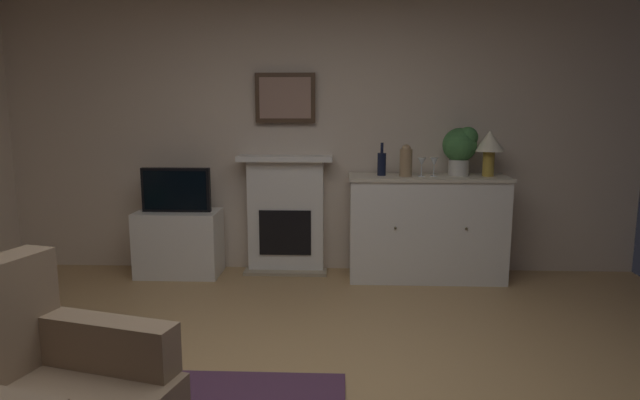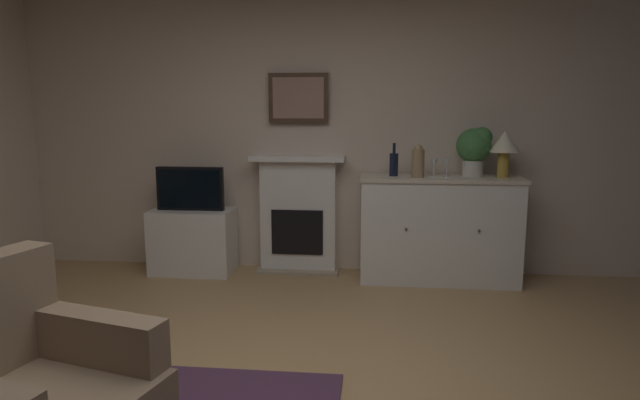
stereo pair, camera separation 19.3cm
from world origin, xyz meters
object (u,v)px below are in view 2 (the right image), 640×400
object	(u,v)px
framed_picture	(298,98)
tv_cabinet	(193,241)
sideboard_cabinet	(439,229)
potted_plant_small	(475,147)
wine_bottle	(394,164)
tv_set	(190,189)
wine_glass_left	(434,163)
wine_glass_center	(447,163)
table_lamp	(504,145)
fireplace_unit	(298,214)
vase_decorative	(418,161)

from	to	relation	value
framed_picture	tv_cabinet	distance (m)	1.65
sideboard_cabinet	potted_plant_small	size ratio (longest dim) A/B	3.25
wine_bottle	potted_plant_small	size ratio (longest dim) A/B	0.67
tv_set	potted_plant_small	xyz separation A→B (m)	(2.54, 0.05, 0.40)
tv_cabinet	framed_picture	bearing A→B (deg)	12.01
wine_glass_left	wine_glass_center	world-z (taller)	same
table_lamp	sideboard_cabinet	bearing A→B (deg)	-180.00
framed_picture	sideboard_cabinet	bearing A→B (deg)	-9.83
fireplace_unit	tv_set	bearing A→B (deg)	-169.23
fireplace_unit	potted_plant_small	size ratio (longest dim) A/B	2.56
sideboard_cabinet	table_lamp	world-z (taller)	table_lamp
sideboard_cabinet	wine_bottle	bearing A→B (deg)	178.02
framed_picture	tv_cabinet	size ratio (longest dim) A/B	0.73
fireplace_unit	wine_bottle	xyz separation A→B (m)	(0.87, -0.16, 0.50)
wine_glass_center	tv_cabinet	distance (m)	2.42
wine_glass_center	sideboard_cabinet	bearing A→B (deg)	139.14
wine_bottle	potted_plant_small	world-z (taller)	potted_plant_small
potted_plant_small	wine_glass_center	bearing A→B (deg)	-161.40
wine_bottle	tv_cabinet	world-z (taller)	wine_bottle
fireplace_unit	tv_set	xyz separation A→B (m)	(-0.98, -0.19, 0.25)
framed_picture	tv_cabinet	world-z (taller)	framed_picture
potted_plant_small	tv_set	bearing A→B (deg)	-178.79
framed_picture	vase_decorative	distance (m)	1.24
fireplace_unit	tv_cabinet	bearing A→B (deg)	-170.55
wine_bottle	vase_decorative	xyz separation A→B (m)	(0.21, -0.06, 0.03)
sideboard_cabinet	tv_cabinet	bearing A→B (deg)	179.62
wine_bottle	wine_glass_center	xyz separation A→B (m)	(0.45, -0.05, 0.01)
fireplace_unit	vase_decorative	size ratio (longest dim) A/B	3.91
wine_glass_center	vase_decorative	size ratio (longest dim) A/B	0.59
wine_glass_left	sideboard_cabinet	bearing A→B (deg)	35.80
vase_decorative	framed_picture	bearing A→B (deg)	165.83
wine_bottle	wine_glass_center	distance (m)	0.46
tv_cabinet	wine_bottle	bearing A→B (deg)	-0.03
sideboard_cabinet	wine_glass_center	bearing A→B (deg)	-40.86
framed_picture	tv_set	bearing A→B (deg)	-166.69
wine_glass_left	wine_glass_center	size ratio (longest dim) A/B	1.00
sideboard_cabinet	wine_bottle	xyz separation A→B (m)	(-0.41, 0.01, 0.57)
sideboard_cabinet	wine_glass_left	distance (m)	0.60
wine_glass_left	vase_decorative	bearing A→B (deg)	-179.74
sideboard_cabinet	vase_decorative	size ratio (longest dim) A/B	4.97
vase_decorative	tv_set	bearing A→B (deg)	178.83
sideboard_cabinet	wine_glass_left	xyz separation A→B (m)	(-0.07, -0.05, 0.59)
framed_picture	vase_decorative	bearing A→B (deg)	-14.17
sideboard_cabinet	tv_set	world-z (taller)	tv_set
tv_set	wine_glass_left	bearing A→B (deg)	-1.08
fireplace_unit	tv_cabinet	xyz separation A→B (m)	(-0.97, -0.16, -0.25)
sideboard_cabinet	table_lamp	distance (m)	0.91
framed_picture	sideboard_cabinet	xyz separation A→B (m)	(1.28, -0.22, -1.15)
tv_set	sideboard_cabinet	bearing A→B (deg)	0.21
fireplace_unit	wine_bottle	distance (m)	1.02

